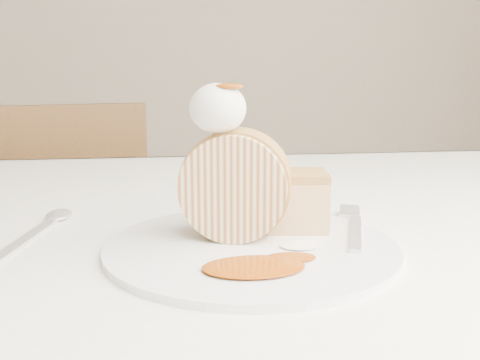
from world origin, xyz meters
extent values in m
cube|color=white|center=(0.00, 0.20, 0.73)|extent=(1.40, 0.90, 0.04)
cube|color=white|center=(0.00, 0.65, 0.61)|extent=(1.40, 0.01, 0.28)
cylinder|color=brown|center=(0.62, 0.57, 0.35)|extent=(0.06, 0.06, 0.71)
cube|color=brown|center=(-0.35, 1.01, 0.41)|extent=(0.49, 0.49, 0.04)
cube|color=brown|center=(-0.30, 0.84, 0.64)|extent=(0.40, 0.14, 0.42)
cylinder|color=brown|center=(-0.23, 1.22, 0.20)|extent=(0.03, 0.03, 0.39)
cylinder|color=brown|center=(-0.56, 1.14, 0.20)|extent=(0.03, 0.03, 0.39)
cylinder|color=brown|center=(-0.14, 0.89, 0.20)|extent=(0.03, 0.03, 0.39)
cylinder|color=white|center=(0.03, 0.02, 0.75)|extent=(0.33, 0.33, 0.01)
cylinder|color=beige|center=(0.02, 0.05, 0.81)|extent=(0.12, 0.08, 0.11)
cube|color=#A8773F|center=(0.08, 0.07, 0.78)|extent=(0.07, 0.07, 0.05)
ellipsoid|color=white|center=(0.00, 0.04, 0.89)|extent=(0.06, 0.06, 0.05)
ellipsoid|color=#8F3905|center=(0.01, 0.03, 0.92)|extent=(0.03, 0.02, 0.01)
cube|color=silver|center=(0.14, 0.04, 0.76)|extent=(0.08, 0.17, 0.00)
cube|color=silver|center=(-0.20, 0.08, 0.75)|extent=(0.06, 0.18, 0.00)
camera|label=1|loc=(-0.05, -0.48, 0.92)|focal=40.00mm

